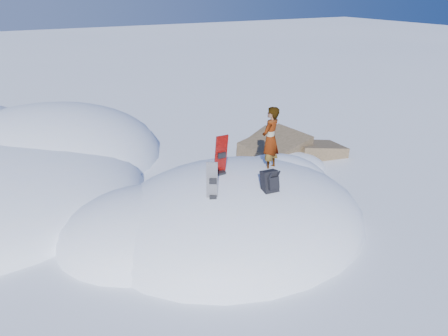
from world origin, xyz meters
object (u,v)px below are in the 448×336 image
snowboard_red (220,166)px  snowboard_dark (212,191)px  person (270,139)px  backpack (270,182)px

snowboard_red → snowboard_dark: size_ratio=1.25×
snowboard_dark → person: person is taller
snowboard_dark → snowboard_red: bearing=84.0°
backpack → snowboard_red: bearing=122.2°
backpack → snowboard_dark: bearing=169.4°
snowboard_red → person: (1.37, -0.12, 0.51)m
snowboard_red → snowboard_dark: bearing=-127.6°
snowboard_dark → person: 2.27m
snowboard_red → snowboard_dark: 1.11m
backpack → person: person is taller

